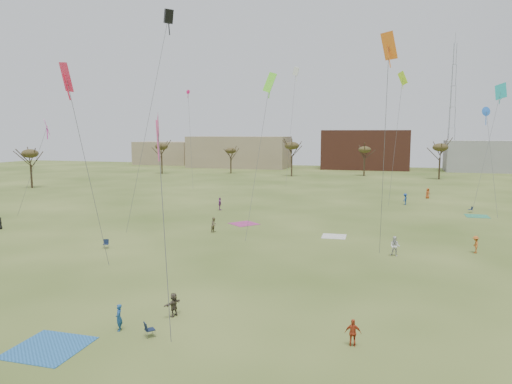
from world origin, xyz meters
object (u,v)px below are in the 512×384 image
(spectator_fore_a, at_px, (353,333))
(camp_chair_right, at_px, (470,211))
(flyer_near_right, at_px, (119,318))
(radio_tower, at_px, (452,106))
(camp_chair_center, at_px, (150,332))
(camp_chair_left, at_px, (106,246))

(spectator_fore_a, relative_size, camp_chair_right, 1.69)
(flyer_near_right, relative_size, radio_tower, 0.04)
(camp_chair_center, xyz_separation_m, camp_chair_right, (23.67, 49.60, 0.00))
(spectator_fore_a, height_order, radio_tower, radio_tower)
(flyer_near_right, xyz_separation_m, spectator_fore_a, (13.04, 1.64, -0.04))
(flyer_near_right, relative_size, spectator_fore_a, 1.05)
(camp_chair_right, relative_size, radio_tower, 0.02)
(radio_tower, bearing_deg, camp_chair_left, -110.53)
(camp_chair_center, distance_m, radio_tower, 139.24)
(flyer_near_right, height_order, radio_tower, radio_tower)
(camp_chair_left, bearing_deg, radio_tower, 46.04)
(spectator_fore_a, height_order, camp_chair_center, spectator_fore_a)
(spectator_fore_a, xyz_separation_m, radio_tower, (19.05, 132.70, 18.47))
(radio_tower, bearing_deg, flyer_near_right, -103.43)
(camp_chair_center, height_order, radio_tower, radio_tower)
(camp_chair_right, distance_m, radio_tower, 87.35)
(spectator_fore_a, distance_m, camp_chair_right, 49.33)
(flyer_near_right, bearing_deg, camp_chair_left, -173.75)
(flyer_near_right, bearing_deg, camp_chair_center, 52.77)
(flyer_near_right, xyz_separation_m, radio_tower, (32.09, 134.34, 18.44))
(spectator_fore_a, relative_size, radio_tower, 0.04)
(flyer_near_right, bearing_deg, camp_chair_right, 123.27)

